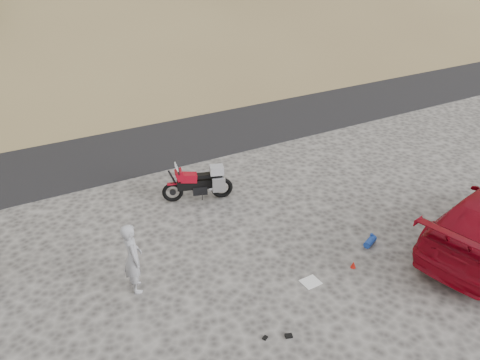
{
  "coord_description": "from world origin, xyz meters",
  "views": [
    {
      "loc": [
        -4.44,
        -7.72,
        7.06
      ],
      "look_at": [
        1.1,
        2.08,
        1.0
      ],
      "focal_mm": 35.0,
      "sensor_mm": 36.0,
      "label": 1
    }
  ],
  "objects": [
    {
      "name": "man",
      "position": [
        -2.49,
        0.4,
        0.0
      ],
      "size": [
        0.47,
        0.66,
        1.69
      ],
      "primitive_type": "imported",
      "rotation": [
        0.0,
        0.0,
        1.46
      ],
      "color": "#949499",
      "rests_on": "ground"
    },
    {
      "name": "gear_funnel",
      "position": [
        2.19,
        -1.42,
        0.08
      ],
      "size": [
        0.16,
        0.16,
        0.17
      ],
      "primitive_type": "cone",
      "rotation": [
        0.0,
        0.0,
        0.27
      ],
      "color": "#B8150C",
      "rests_on": "ground"
    },
    {
      "name": "motorcycle",
      "position": [
        0.44,
        3.24,
        0.53
      ],
      "size": [
        2.01,
        0.99,
        1.24
      ],
      "rotation": [
        0.0,
        0.0,
        -0.33
      ],
      "color": "black",
      "rests_on": "ground"
    },
    {
      "name": "gear_glove_a",
      "position": [
        -0.35,
        -2.43,
        0.02
      ],
      "size": [
        0.17,
        0.15,
        0.04
      ],
      "primitive_type": "cube",
      "rotation": [
        0.0,
        0.0,
        -0.34
      ],
      "color": "black",
      "rests_on": "ground"
    },
    {
      "name": "gear_blue_mat",
      "position": [
        3.18,
        -0.93,
        0.09
      ],
      "size": [
        0.47,
        0.34,
        0.18
      ],
      "primitive_type": "cylinder",
      "rotation": [
        0.0,
        1.57,
        0.41
      ],
      "color": "#193B97",
      "rests_on": "ground"
    },
    {
      "name": "gear_glove_b",
      "position": [
        -0.78,
        -2.24,
        0.02
      ],
      "size": [
        0.13,
        0.12,
        0.03
      ],
      "primitive_type": "cube",
      "rotation": [
        0.0,
        0.0,
        0.46
      ],
      "color": "black",
      "rests_on": "ground"
    },
    {
      "name": "gear_bottle",
      "position": [
        3.32,
        -0.83,
        0.11
      ],
      "size": [
        0.08,
        0.08,
        0.22
      ],
      "primitive_type": "cylinder",
      "rotation": [
        0.0,
        0.0,
        0.01
      ],
      "color": "#193B97",
      "rests_on": "ground"
    },
    {
      "name": "ground",
      "position": [
        0.0,
        0.0,
        0.0
      ],
      "size": [
        140.0,
        140.0,
        0.0
      ],
      "primitive_type": "plane",
      "color": "#423F3D",
      "rests_on": "ground"
    },
    {
      "name": "gear_white_cloth",
      "position": [
        1.0,
        -1.35,
        0.01
      ],
      "size": [
        0.42,
        0.37,
        0.01
      ],
      "primitive_type": "cube",
      "rotation": [
        0.0,
        0.0,
        0.03
      ],
      "color": "white",
      "rests_on": "ground"
    },
    {
      "name": "road",
      "position": [
        0.0,
        9.0,
        0.0
      ],
      "size": [
        120.0,
        7.0,
        0.05
      ],
      "primitive_type": "cube",
      "color": "black",
      "rests_on": "ground"
    }
  ]
}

